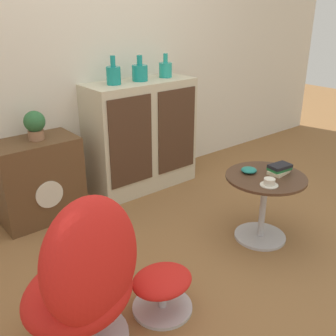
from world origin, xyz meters
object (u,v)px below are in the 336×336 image
at_px(ottoman, 162,286).
at_px(vase_inner_right, 166,69).
at_px(coffee_table, 264,199).
at_px(egg_chair, 86,278).
at_px(tv_console, 38,180).
at_px(vase_inner_left, 140,72).
at_px(teacup, 269,183).
at_px(vase_leftmost, 113,75).
at_px(bowl, 249,170).
at_px(sideboard, 141,136).
at_px(book_stack, 279,169).
at_px(potted_plant, 35,124).

bearing_deg(ottoman, vase_inner_right, 50.47).
bearing_deg(coffee_table, egg_chair, -176.57).
bearing_deg(tv_console, vase_inner_left, -0.80).
xyz_separation_m(egg_chair, teacup, (1.31, -0.02, 0.11)).
relative_size(egg_chair, vase_inner_left, 3.92).
distance_m(vase_leftmost, vase_inner_left, 0.26).
relative_size(vase_leftmost, bowl, 2.11).
bearing_deg(sideboard, tv_console, 178.96).
distance_m(tv_console, book_stack, 1.78).
distance_m(coffee_table, vase_inner_right, 1.46).
distance_m(tv_console, bowl, 1.58).
distance_m(sideboard, vase_inner_left, 0.55).
bearing_deg(teacup, egg_chair, 179.09).
bearing_deg(potted_plant, egg_chair, -104.53).
height_order(tv_console, coffee_table, tv_console).
bearing_deg(coffee_table, vase_leftmost, 106.96).
distance_m(vase_inner_left, teacup, 1.47).
bearing_deg(teacup, book_stack, 20.53).
height_order(coffee_table, bowl, bowl).
relative_size(vase_leftmost, vase_inner_right, 1.11).
xyz_separation_m(sideboard, tv_console, (-0.96, 0.02, -0.16)).
bearing_deg(bowl, tv_console, 132.04).
bearing_deg(sideboard, vase_leftmost, 179.11).
height_order(coffee_table, book_stack, book_stack).
relative_size(egg_chair, vase_inner_right, 4.02).
bearing_deg(vase_inner_right, sideboard, -179.21).
xyz_separation_m(egg_chair, coffee_table, (1.42, 0.09, -0.08)).
height_order(vase_inner_right, potted_plant, vase_inner_right).
height_order(egg_chair, teacup, egg_chair).
relative_size(tv_console, bowl, 5.95).
height_order(tv_console, vase_leftmost, vase_leftmost).
xyz_separation_m(sideboard, bowl, (0.09, -1.15, 0.02)).
height_order(vase_leftmost, bowl, vase_leftmost).
distance_m(sideboard, coffee_table, 1.28).
xyz_separation_m(egg_chair, bowl, (1.37, 0.20, 0.11)).
xyz_separation_m(sideboard, vase_inner_left, (0.01, 0.00, 0.55)).
xyz_separation_m(vase_inner_right, potted_plant, (-1.21, 0.01, -0.28)).
bearing_deg(book_stack, vase_inner_right, 88.22).
relative_size(egg_chair, book_stack, 4.89).
height_order(ottoman, vase_leftmost, vase_leftmost).
relative_size(vase_inner_left, teacup, 1.80).
bearing_deg(vase_inner_left, teacup, -89.07).
distance_m(vase_inner_right, potted_plant, 1.24).
bearing_deg(vase_inner_right, coffee_table, -96.60).
relative_size(tv_console, vase_inner_left, 3.05).
distance_m(vase_inner_left, vase_inner_right, 0.28).
distance_m(sideboard, egg_chair, 1.86).
relative_size(vase_leftmost, teacup, 1.94).
relative_size(book_stack, bowl, 1.57).
relative_size(vase_inner_left, book_stack, 1.25).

